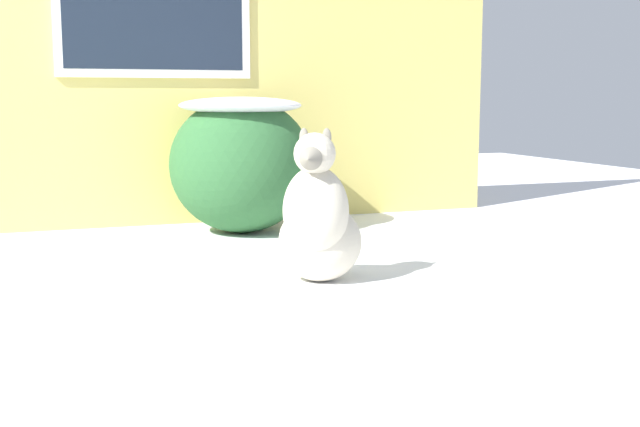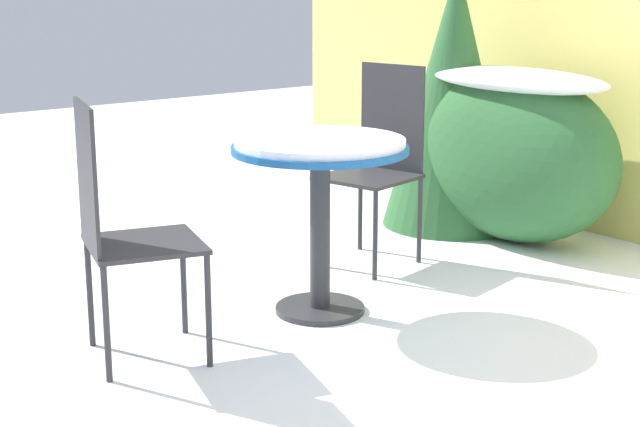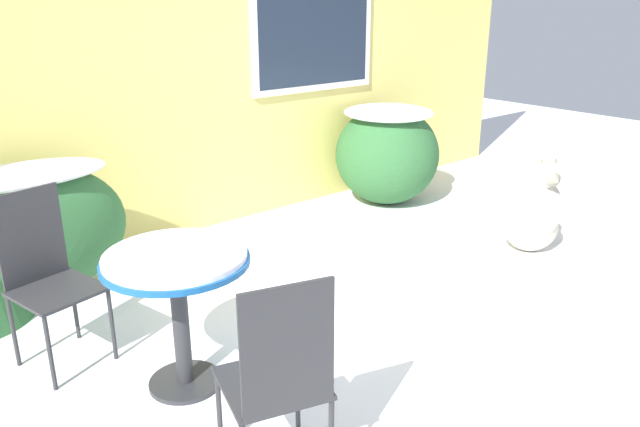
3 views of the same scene
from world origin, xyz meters
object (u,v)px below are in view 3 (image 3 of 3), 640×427
at_px(patio_table, 177,279).
at_px(dog, 535,216).
at_px(patio_chair_near_table, 47,273).
at_px(patio_chair_far_side, 279,376).

height_order(patio_table, dog, dog).
distance_m(patio_chair_near_table, patio_chair_far_side, 1.66).
distance_m(patio_table, patio_chair_far_side, 0.91).
xyz_separation_m(patio_table, dog, (3.04, -0.18, -0.31)).
bearing_deg(dog, patio_table, -152.84).
xyz_separation_m(patio_chair_near_table, patio_chair_far_side, (0.39, -1.62, 0.00)).
bearing_deg(patio_chair_near_table, dog, -26.72).
bearing_deg(patio_chair_near_table, patio_table, -71.04).
relative_size(patio_table, dog, 0.94).
xyz_separation_m(patio_table, patio_chair_far_side, (-0.04, -0.91, -0.09)).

